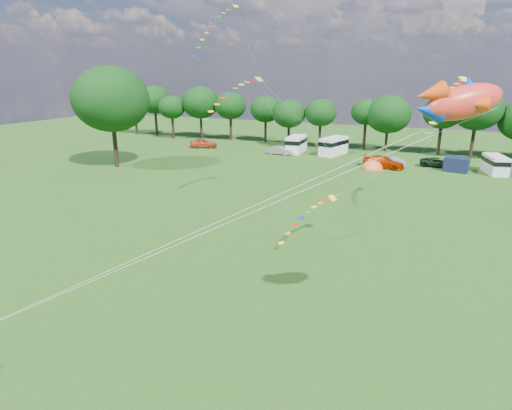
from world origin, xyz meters
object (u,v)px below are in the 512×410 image
at_px(campervan_d, 495,164).
at_px(tent_greyblue, 393,166).
at_px(campervan_b, 296,144).
at_px(fish_kite, 458,102).
at_px(campervan_c, 334,145).
at_px(car_a, 203,143).
at_px(car_d, 437,162).
at_px(car_b, 280,150).
at_px(car_c, 384,162).
at_px(tent_orange, 372,169).
at_px(big_tree, 111,99).

xyz_separation_m(campervan_d, tent_greyblue, (-12.29, -0.75, -1.22)).
xyz_separation_m(campervan_b, fish_kite, (22.54, -48.09, 9.96)).
distance_m(campervan_c, fish_kite, 52.19).
height_order(car_a, campervan_c, campervan_c).
relative_size(campervan_c, fish_kite, 1.76).
relative_size(campervan_b, campervan_c, 0.93).
bearing_deg(car_d, car_b, 89.20).
height_order(campervan_c, fish_kite, fish_kite).
height_order(car_d, campervan_c, campervan_c).
bearing_deg(campervan_b, car_c, -117.44).
bearing_deg(car_c, fish_kite, -161.13).
relative_size(car_c, campervan_d, 1.04).
bearing_deg(tent_orange, tent_greyblue, 51.09).
bearing_deg(car_b, car_c, -101.01).
relative_size(big_tree, fish_kite, 3.91).
height_order(car_b, tent_orange, car_b).
distance_m(big_tree, tent_orange, 35.79).
distance_m(car_b, tent_orange, 15.79).
relative_size(campervan_b, fish_kite, 1.63).
bearing_deg(car_d, campervan_d, -101.68).
xyz_separation_m(car_d, campervan_d, (6.84, -1.21, 0.62)).
bearing_deg(campervan_d, car_a, 73.14).
bearing_deg(fish_kite, campervan_b, 82.51).
relative_size(car_b, fish_kite, 1.11).
bearing_deg(campervan_c, tent_orange, -123.43).
distance_m(campervan_d, tent_orange, 15.20).
bearing_deg(car_a, campervan_c, -104.16).
bearing_deg(tent_greyblue, car_b, 174.68).
height_order(big_tree, fish_kite, big_tree).
bearing_deg(big_tree, tent_greyblue, 24.94).
bearing_deg(tent_orange, campervan_c, 132.85).
relative_size(car_a, campervan_b, 0.85).
bearing_deg(fish_kite, campervan_c, 76.23).
xyz_separation_m(car_b, campervan_b, (1.69, 2.96, 0.75)).
bearing_deg(campervan_b, car_b, 146.12).
distance_m(car_c, car_d, 7.56).
xyz_separation_m(car_a, car_c, (30.59, -3.90, 0.01)).
height_order(car_a, tent_orange, car_a).
distance_m(campervan_d, tent_greyblue, 12.37).
bearing_deg(car_a, campervan_d, -113.40).
distance_m(car_c, fish_kite, 43.78).
xyz_separation_m(car_c, tent_orange, (-1.27, -1.23, -0.77)).
relative_size(car_c, tent_greyblue, 1.36).
height_order(big_tree, campervan_c, big_tree).
relative_size(car_d, fish_kite, 1.34).
relative_size(campervan_c, tent_orange, 1.89).
bearing_deg(car_c, car_a, 90.93).
relative_size(car_d, tent_greyblue, 1.17).
xyz_separation_m(car_a, campervan_d, (44.02, -1.40, 0.45)).
bearing_deg(campervan_b, big_tree, 133.75).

